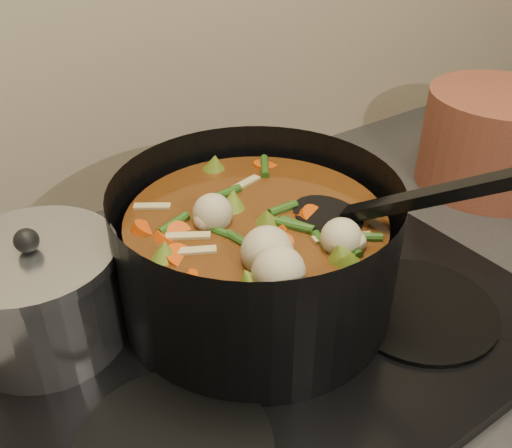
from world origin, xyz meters
TOP-DOWN VIEW (x-y plane):
  - stovetop at (0.00, 1.93)m, footprint 0.62×0.54m
  - stockpot at (0.02, 1.92)m, footprint 0.37×0.41m
  - saucepan at (-0.20, 2.00)m, footprint 0.17×0.17m
  - terracotta_crock at (0.51, 1.97)m, footprint 0.29×0.29m

SIDE VIEW (x-z plane):
  - stovetop at x=0.00m, z-range 0.91..0.93m
  - terracotta_crock at x=0.51m, z-range 0.91..1.07m
  - saucepan at x=-0.20m, z-range 0.92..1.06m
  - stockpot at x=0.02m, z-range 0.89..1.12m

